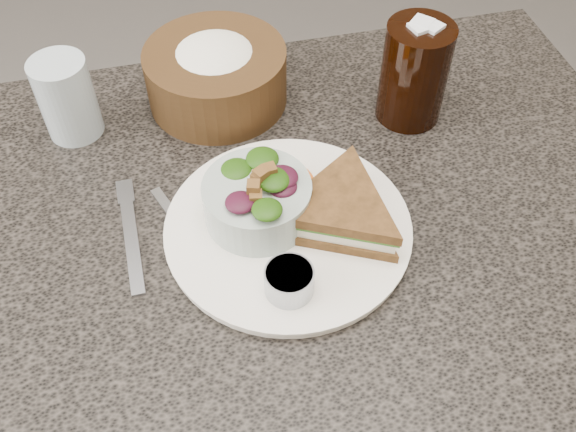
% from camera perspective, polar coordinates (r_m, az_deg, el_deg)
% --- Properties ---
extents(dining_table, '(1.00, 0.70, 0.75)m').
position_cam_1_polar(dining_table, '(1.11, -0.20, -12.27)').
color(dining_table, black).
rests_on(dining_table, floor).
extents(dinner_plate, '(0.29, 0.29, 0.01)m').
position_cam_1_polar(dinner_plate, '(0.78, 0.00, -1.12)').
color(dinner_plate, white).
rests_on(dinner_plate, dining_table).
extents(sandwich, '(0.24, 0.24, 0.05)m').
position_cam_1_polar(sandwich, '(0.76, 4.60, 0.44)').
color(sandwich, brown).
rests_on(sandwich, dinner_plate).
extents(salad_bowl, '(0.14, 0.14, 0.08)m').
position_cam_1_polar(salad_bowl, '(0.75, -2.77, 1.84)').
color(salad_bowl, '#9DAFA8').
rests_on(salad_bowl, dinner_plate).
extents(dressing_ramekin, '(0.07, 0.07, 0.03)m').
position_cam_1_polar(dressing_ramekin, '(0.70, 0.11, -5.81)').
color(dressing_ramekin, '#979EA6').
rests_on(dressing_ramekin, dinner_plate).
extents(orange_wedge, '(0.09, 0.09, 0.03)m').
position_cam_1_polar(orange_wedge, '(0.81, 0.14, 3.78)').
color(orange_wedge, '#FE6110').
rests_on(orange_wedge, dinner_plate).
extents(fork, '(0.02, 0.16, 0.00)m').
position_cam_1_polar(fork, '(0.79, -13.74, -2.10)').
color(fork, gray).
rests_on(fork, dining_table).
extents(knife, '(0.08, 0.18, 0.00)m').
position_cam_1_polar(knife, '(0.78, -8.70, -1.95)').
color(knife, '#AAADB4').
rests_on(knife, dining_table).
extents(bread_basket, '(0.26, 0.26, 0.11)m').
position_cam_1_polar(bread_basket, '(0.93, -6.46, 12.99)').
color(bread_basket, '#462C16').
rests_on(bread_basket, dining_table).
extents(cola_glass, '(0.09, 0.09, 0.15)m').
position_cam_1_polar(cola_glass, '(0.90, 11.21, 12.65)').
color(cola_glass, black).
rests_on(cola_glass, dining_table).
extents(water_glass, '(0.09, 0.09, 0.11)m').
position_cam_1_polar(water_glass, '(0.92, -19.07, 9.89)').
color(water_glass, '#ADBEC7').
rests_on(water_glass, dining_table).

